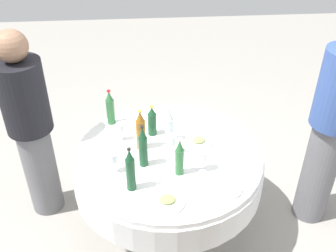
{
  "coord_description": "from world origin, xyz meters",
  "views": [
    {
      "loc": [
        0.18,
        2.22,
        2.51
      ],
      "look_at": [
        0.0,
        0.0,
        0.98
      ],
      "focal_mm": 42.0,
      "sensor_mm": 36.0,
      "label": 1
    }
  ],
  "objects": [
    {
      "name": "person_far",
      "position": [
        1.02,
        -0.29,
        0.84
      ],
      "size": [
        0.34,
        0.34,
        1.59
      ],
      "rotation": [
        0.0,
        0.0,
        4.44
      ],
      "color": "slate",
      "rests_on": "ground_plane"
    },
    {
      "name": "wine_glass_north",
      "position": [
        -0.22,
        0.2,
        0.86
      ],
      "size": [
        0.07,
        0.07,
        0.16
      ],
      "color": "white",
      "rests_on": "dining_table"
    },
    {
      "name": "spoon_near",
      "position": [
        0.47,
        -0.03,
        0.74
      ],
      "size": [
        0.18,
        0.03,
        0.0
      ],
      "primitive_type": "cube",
      "rotation": [
        0.0,
        0.0,
        3.06
      ],
      "color": "silver",
      "rests_on": "dining_table"
    },
    {
      "name": "plate_right",
      "position": [
        0.04,
        0.49,
        0.75
      ],
      "size": [
        0.22,
        0.22,
        0.04
      ],
      "color": "white",
      "rests_on": "dining_table"
    },
    {
      "name": "plate_rear",
      "position": [
        -0.33,
        0.39,
        0.75
      ],
      "size": [
        0.24,
        0.24,
        0.02
      ],
      "color": "white",
      "rests_on": "dining_table"
    },
    {
      "name": "bottle_dark_green_outer",
      "position": [
        0.26,
        0.34,
        0.89
      ],
      "size": [
        0.06,
        0.06,
        0.33
      ],
      "color": "#194728",
      "rests_on": "dining_table"
    },
    {
      "name": "bottle_dark_green_south",
      "position": [
        0.18,
        0.11,
        0.89
      ],
      "size": [
        0.06,
        0.06,
        0.33
      ],
      "color": "#194728",
      "rests_on": "dining_table"
    },
    {
      "name": "plate_east",
      "position": [
        -0.24,
        -0.1,
        0.75
      ],
      "size": [
        0.2,
        0.2,
        0.04
      ],
      "color": "white",
      "rests_on": "dining_table"
    },
    {
      "name": "folded_napkin",
      "position": [
        0.27,
        -0.34,
        0.75
      ],
      "size": [
        0.19,
        0.19,
        0.02
      ],
      "primitive_type": "cube",
      "rotation": [
        0.0,
        0.0,
        0.12
      ],
      "color": "white",
      "rests_on": "dining_table"
    },
    {
      "name": "person_near",
      "position": [
        -1.2,
        -0.03,
        0.89
      ],
      "size": [
        0.34,
        0.34,
        1.69
      ],
      "rotation": [
        0.0,
        0.0,
        1.59
      ],
      "color": "slate",
      "rests_on": "ground_plane"
    },
    {
      "name": "bottle_clear_near",
      "position": [
        -0.02,
        -0.16,
        0.87
      ],
      "size": [
        0.06,
        0.06,
        0.27
      ],
      "color": "silver",
      "rests_on": "dining_table"
    },
    {
      "name": "wine_glass_outer",
      "position": [
        -0.03,
        -0.0,
        0.85
      ],
      "size": [
        0.07,
        0.07,
        0.16
      ],
      "color": "white",
      "rests_on": "dining_table"
    },
    {
      "name": "bottle_green_north",
      "position": [
        -0.06,
        0.22,
        0.88
      ],
      "size": [
        0.06,
        0.06,
        0.29
      ],
      "color": "#2D6B38",
      "rests_on": "dining_table"
    },
    {
      "name": "bottle_dark_green_far",
      "position": [
        0.1,
        -0.25,
        0.86
      ],
      "size": [
        0.07,
        0.07,
        0.25
      ],
      "color": "#194728",
      "rests_on": "dining_table"
    },
    {
      "name": "plate_front",
      "position": [
        -0.09,
        -0.4,
        0.75
      ],
      "size": [
        0.2,
        0.2,
        0.02
      ],
      "color": "white",
      "rests_on": "dining_table"
    },
    {
      "name": "wine_glass_mid",
      "position": [
        0.38,
        0.17,
        0.85
      ],
      "size": [
        0.06,
        0.06,
        0.15
      ],
      "color": "white",
      "rests_on": "dining_table"
    },
    {
      "name": "dining_table",
      "position": [
        0.0,
        0.0,
        0.59
      ],
      "size": [
        1.39,
        1.39,
        0.74
      ],
      "color": "white",
      "rests_on": "ground_plane"
    },
    {
      "name": "bottle_green_mid",
      "position": [
        0.42,
        -0.43,
        0.88
      ],
      "size": [
        0.06,
        0.06,
        0.3
      ],
      "color": "#2D6B38",
      "rests_on": "dining_table"
    },
    {
      "name": "bottle_amber_west",
      "position": [
        0.19,
        -0.08,
        0.89
      ],
      "size": [
        0.07,
        0.07,
        0.32
      ],
      "color": "#8C5619",
      "rests_on": "dining_table"
    },
    {
      "name": "wine_glass_west",
      "position": [
        0.34,
        -0.19,
        0.84
      ],
      "size": [
        0.06,
        0.06,
        0.14
      ],
      "color": "white",
      "rests_on": "dining_table"
    },
    {
      "name": "ground_plane",
      "position": [
        0.0,
        0.0,
        0.0
      ],
      "size": [
        10.0,
        10.0,
        0.0
      ],
      "primitive_type": "plane",
      "color": "gray"
    }
  ]
}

